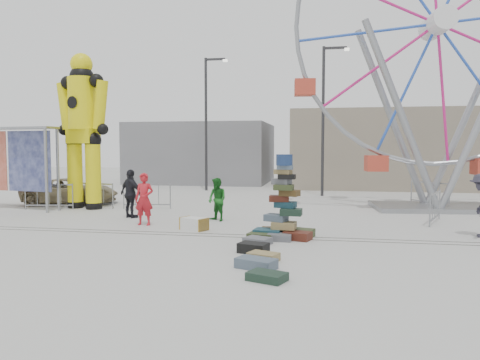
% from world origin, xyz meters
% --- Properties ---
extents(ground, '(90.00, 90.00, 0.00)m').
position_xyz_m(ground, '(0.00, 0.00, 0.00)').
color(ground, '#9E9E99').
rests_on(ground, ground).
extents(track_line_near, '(40.00, 0.04, 0.01)m').
position_xyz_m(track_line_near, '(0.00, 0.60, 0.00)').
color(track_line_near, '#47443F').
rests_on(track_line_near, ground).
extents(track_line_far, '(40.00, 0.04, 0.01)m').
position_xyz_m(track_line_far, '(0.00, 1.00, 0.00)').
color(track_line_far, '#47443F').
rests_on(track_line_far, ground).
extents(building_right, '(12.00, 8.00, 5.00)m').
position_xyz_m(building_right, '(7.00, 20.00, 2.50)').
color(building_right, gray).
rests_on(building_right, ground).
extents(building_left, '(10.00, 8.00, 4.40)m').
position_xyz_m(building_left, '(-6.00, 22.00, 2.20)').
color(building_left, gray).
rests_on(building_left, ground).
extents(lamp_post_right, '(1.41, 0.25, 8.00)m').
position_xyz_m(lamp_post_right, '(3.09, 13.00, 4.48)').
color(lamp_post_right, '#2D2D30').
rests_on(lamp_post_right, ground).
extents(lamp_post_left, '(1.41, 0.25, 8.00)m').
position_xyz_m(lamp_post_left, '(-3.91, 15.00, 4.48)').
color(lamp_post_left, '#2D2D30').
rests_on(lamp_post_left, ground).
extents(suitcase_tower, '(1.80, 1.51, 2.43)m').
position_xyz_m(suitcase_tower, '(1.95, 0.82, 0.68)').
color(suitcase_tower, '#1C4555').
rests_on(suitcase_tower, ground).
extents(crash_test_dummy, '(2.71, 1.19, 6.81)m').
position_xyz_m(crash_test_dummy, '(-7.06, 5.82, 3.59)').
color(crash_test_dummy, black).
rests_on(crash_test_dummy, ground).
extents(ferris_wheel, '(11.76, 3.33, 13.68)m').
position_xyz_m(ferris_wheel, '(7.63, 8.13, 6.74)').
color(ferris_wheel, gray).
rests_on(ferris_wheel, ground).
extents(banner_scaffold, '(4.87, 1.49, 3.47)m').
position_xyz_m(banner_scaffold, '(-10.10, 5.00, 2.61)').
color(banner_scaffold, gray).
rests_on(banner_scaffold, ground).
extents(steamer_trunk, '(0.96, 0.80, 0.39)m').
position_xyz_m(steamer_trunk, '(-0.98, 1.57, 0.20)').
color(steamer_trunk, silver).
rests_on(steamer_trunk, ground).
extents(row_case_0, '(0.81, 0.63, 0.20)m').
position_xyz_m(row_case_0, '(1.34, 0.37, 0.10)').
color(row_case_0, '#384422').
rests_on(row_case_0, ground).
extents(row_case_1, '(0.84, 0.76, 0.18)m').
position_xyz_m(row_case_1, '(1.32, -0.23, 0.09)').
color(row_case_1, slate).
rests_on(row_case_1, ground).
extents(row_case_2, '(0.82, 0.67, 0.25)m').
position_xyz_m(row_case_2, '(1.36, -1.30, 0.13)').
color(row_case_2, black).
rests_on(row_case_2, ground).
extents(row_case_3, '(0.80, 0.66, 0.19)m').
position_xyz_m(row_case_3, '(1.72, -2.06, 0.09)').
color(row_case_3, '#9C854F').
rests_on(row_case_3, ground).
extents(row_case_4, '(0.98, 0.77, 0.22)m').
position_xyz_m(row_case_4, '(1.65, -2.79, 0.11)').
color(row_case_4, slate).
rests_on(row_case_4, ground).
extents(row_case_5, '(0.87, 0.73, 0.17)m').
position_xyz_m(row_case_5, '(1.99, -3.68, 0.08)').
color(row_case_5, '#1C3326').
rests_on(row_case_5, ground).
extents(barricade_dummy_a, '(1.98, 0.47, 1.10)m').
position_xyz_m(barricade_dummy_a, '(-8.39, 5.27, 0.55)').
color(barricade_dummy_a, gray).
rests_on(barricade_dummy_a, ground).
extents(barricade_dummy_b, '(1.97, 0.56, 1.10)m').
position_xyz_m(barricade_dummy_b, '(-6.81, 6.20, 0.55)').
color(barricade_dummy_b, gray).
rests_on(barricade_dummy_b, ground).
extents(barricade_dummy_c, '(1.99, 0.45, 1.10)m').
position_xyz_m(barricade_dummy_c, '(-4.38, 6.20, 0.55)').
color(barricade_dummy_c, gray).
rests_on(barricade_dummy_c, ground).
extents(barricade_wheel_front, '(0.82, 1.90, 1.10)m').
position_xyz_m(barricade_wheel_front, '(6.90, 4.38, 0.55)').
color(barricade_wheel_front, gray).
rests_on(barricade_wheel_front, ground).
extents(barricade_wheel_back, '(1.38, 1.58, 1.10)m').
position_xyz_m(barricade_wheel_back, '(7.78, 9.43, 0.55)').
color(barricade_wheel_back, gray).
rests_on(barricade_wheel_back, ground).
extents(pedestrian_red, '(0.65, 0.43, 1.77)m').
position_xyz_m(pedestrian_red, '(-2.89, 2.18, 0.89)').
color(pedestrian_red, red).
rests_on(pedestrian_red, ground).
extents(pedestrian_green, '(0.95, 0.91, 1.54)m').
position_xyz_m(pedestrian_green, '(-0.67, 3.51, 0.77)').
color(pedestrian_green, '#18621C').
rests_on(pedestrian_green, ground).
extents(pedestrian_black, '(1.15, 0.88, 1.82)m').
position_xyz_m(pedestrian_black, '(-3.99, 3.63, 0.91)').
color(pedestrian_black, black).
rests_on(pedestrian_black, ground).
extents(parked_suv, '(4.60, 2.88, 1.18)m').
position_xyz_m(parked_suv, '(-8.52, 7.22, 0.59)').
color(parked_suv, '#8F805C').
rests_on(parked_suv, ground).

